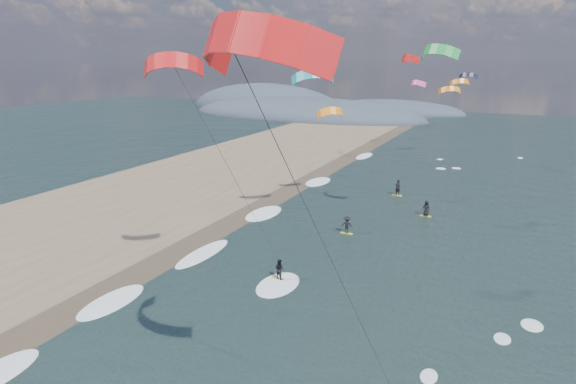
% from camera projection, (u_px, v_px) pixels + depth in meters
% --- Properties ---
extents(sand_strip, '(26.00, 240.00, 0.00)m').
position_uv_depth(sand_strip, '(29.00, 245.00, 39.91)').
color(sand_strip, brown).
rests_on(sand_strip, ground).
extents(wet_sand_strip, '(3.00, 240.00, 0.00)m').
position_uv_depth(wet_sand_strip, '(140.00, 273.00, 34.82)').
color(wet_sand_strip, '#382D23').
rests_on(wet_sand_strip, ground).
extents(coastal_hills, '(80.00, 41.00, 15.00)m').
position_uv_depth(coastal_hills, '(299.00, 113.00, 133.23)').
color(coastal_hills, '#3D4756').
rests_on(coastal_hills, ground).
extents(kitesurfer_near_a, '(8.22, 9.25, 16.68)m').
position_uv_depth(kitesurfer_near_a, '(268.00, 132.00, 13.69)').
color(kitesurfer_near_a, gold).
rests_on(kitesurfer_near_a, ground).
extents(kitesurfer_near_b, '(6.87, 8.77, 15.87)m').
position_uv_depth(kitesurfer_near_b, '(213.00, 147.00, 28.55)').
color(kitesurfer_near_b, gold).
rests_on(kitesurfer_near_b, ground).
extents(far_kitesurfers, '(6.47, 14.71, 1.85)m').
position_uv_depth(far_kitesurfers, '(385.00, 209.00, 46.79)').
color(far_kitesurfers, gold).
rests_on(far_kitesurfers, ground).
extents(bg_kite_field, '(13.50, 68.79, 7.79)m').
position_uv_depth(bg_kite_field, '(427.00, 78.00, 66.79)').
color(bg_kite_field, teal).
rests_on(bg_kite_field, ground).
extents(shoreline_surf, '(2.40, 79.40, 0.11)m').
position_uv_depth(shoreline_surf, '(193.00, 253.00, 38.41)').
color(shoreline_surf, white).
rests_on(shoreline_surf, ground).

